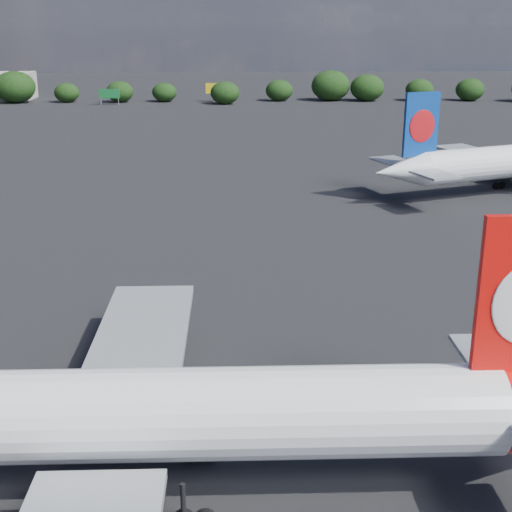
{
  "coord_description": "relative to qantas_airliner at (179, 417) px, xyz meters",
  "views": [
    {
      "loc": [
        13.72,
        -34.06,
        23.33
      ],
      "look_at": [
        16.0,
        12.0,
        8.0
      ],
      "focal_mm": 50.0,
      "sensor_mm": 36.0,
      "label": 1
    }
  ],
  "objects": [
    {
      "name": "qantas_airliner",
      "position": [
        0.0,
        0.0,
        0.0
      ],
      "size": [
        45.09,
        42.8,
        14.76
      ],
      "color": "white",
      "rests_on": "ground"
    },
    {
      "name": "ground",
      "position": [
        -11.44,
        62.71,
        -4.49
      ],
      "size": [
        500.0,
        500.0,
        0.0
      ],
      "primitive_type": "plane",
      "color": "black",
      "rests_on": "ground"
    },
    {
      "name": "horizon_treeline",
      "position": [
        -8.13,
        184.12,
        -0.63
      ],
      "size": [
        208.57,
        16.24,
        9.18
      ],
      "color": "black",
      "rests_on": "ground"
    },
    {
      "name": "highway_sign",
      "position": [
        -29.44,
        178.71,
        -1.37
      ],
      "size": [
        6.0,
        0.3,
        4.5
      ],
      "color": "#125B28",
      "rests_on": "ground"
    },
    {
      "name": "billboard_yellow",
      "position": [
        0.56,
        184.71,
        -0.63
      ],
      "size": [
        5.0,
        0.3,
        5.5
      ],
      "color": "gold",
      "rests_on": "ground"
    }
  ]
}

